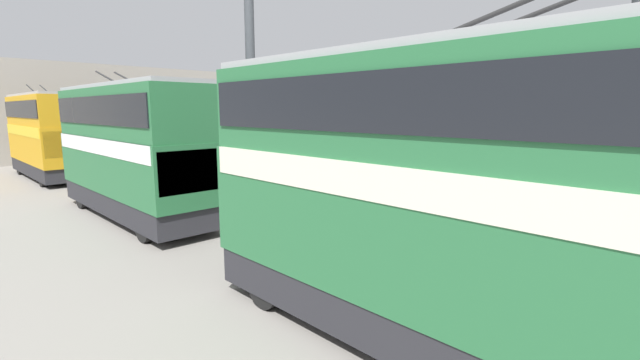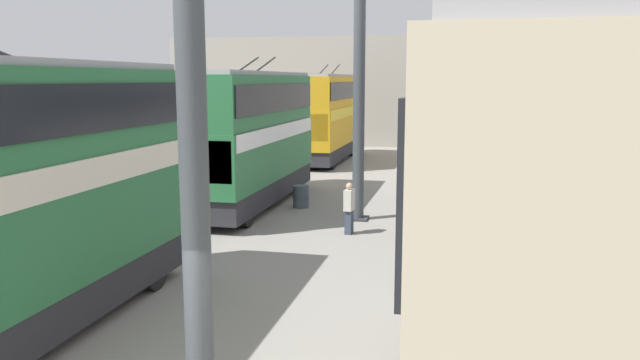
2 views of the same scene
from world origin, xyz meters
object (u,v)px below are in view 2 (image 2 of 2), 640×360
bus_left_far (494,138)px  bus_right_near (5,185)px  bus_right_mid (248,130)px  bus_left_near (546,235)px  bus_right_far (325,112)px  person_aisle_midway (349,207)px  oil_drum (301,196)px

bus_left_far → bus_right_near: (-12.19, 8.73, 0.08)m
bus_right_mid → bus_right_near: bearing=-180.0°
bus_left_near → bus_right_near: bus_left_near is taller
bus_left_far → bus_right_mid: (0.39, 8.73, 0.05)m
bus_left_near → bus_right_mid: 16.67m
bus_left_far → bus_right_far: (13.57, 8.73, 0.05)m
bus_right_far → person_aisle_midway: bus_right_far is taller
bus_left_far → person_aisle_midway: (-3.06, 4.30, -1.94)m
bus_right_near → bus_right_mid: (12.58, 0.00, -0.04)m
bus_right_near → person_aisle_midway: bearing=-25.9°
person_aisle_midway → bus_right_mid: bearing=-30.5°
bus_right_near → person_aisle_midway: bus_right_near is taller
bus_left_near → oil_drum: size_ratio=12.85×
bus_left_near → bus_left_far: bearing=0.0°
bus_right_mid → person_aisle_midway: (-3.45, -4.44, -1.99)m
bus_right_mid → bus_right_far: bearing=0.0°
bus_right_far → person_aisle_midway: size_ratio=5.74×
bus_left_near → bus_right_far: bus_left_near is taller
bus_left_near → bus_right_far: bearing=17.7°
bus_left_near → bus_right_far: size_ratio=1.15×
bus_right_near → bus_right_mid: bearing=0.0°
bus_left_near → bus_right_mid: (14.20, 8.73, -0.04)m
bus_right_near → bus_left_near: bearing=-100.5°
bus_left_near → oil_drum: bus_left_near is taller
bus_left_far → bus_right_far: bearing=32.8°
bus_right_near → bus_right_mid: 12.58m
bus_right_mid → bus_right_far: 13.18m
person_aisle_midway → oil_drum: size_ratio=1.95×
oil_drum → bus_left_near: bearing=-154.7°
bus_left_far → bus_right_mid: bus_right_mid is taller
person_aisle_midway → bus_left_far: bearing=-137.2°
person_aisle_midway → oil_drum: person_aisle_midway is taller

